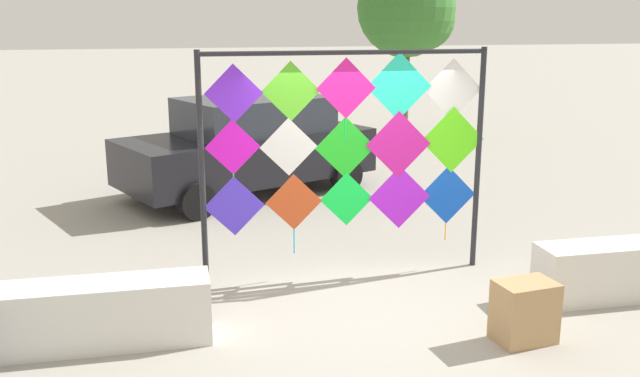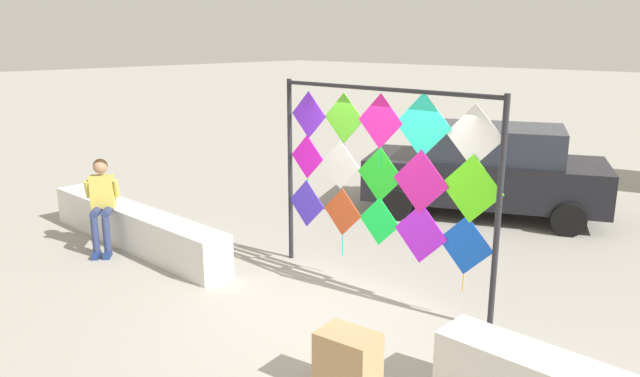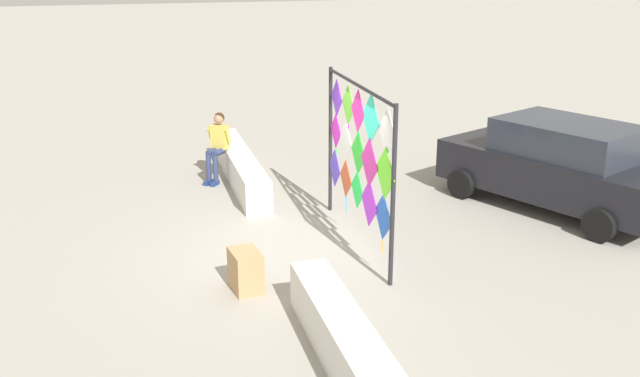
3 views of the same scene
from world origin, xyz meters
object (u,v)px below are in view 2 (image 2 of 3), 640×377
Objects in this scene: parked_car at (486,170)px; cardboard_box_large at (348,362)px; kite_display_rack at (383,169)px; seated_vendor at (102,198)px.

cardboard_box_large is at bearing -73.11° from parked_car.
kite_display_rack is 2.83m from cardboard_box_large.
cardboard_box_large is (5.41, -0.35, -0.57)m from seated_vendor.
seated_vendor is at bearing -156.77° from kite_display_rack.
parked_car reaches higher than seated_vendor.
kite_display_rack is 0.72× the size of parked_car.
seated_vendor is 2.43× the size of cardboard_box_large.
cardboard_box_large is at bearing -60.10° from kite_display_rack.
parked_car is 6.77m from cardboard_box_large.
kite_display_rack is 4.45m from parked_car.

